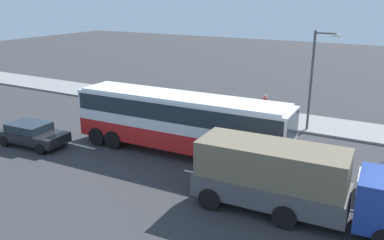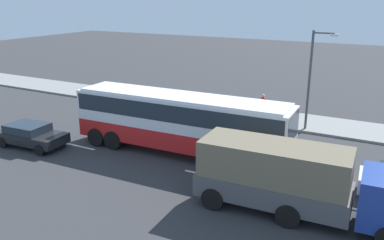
% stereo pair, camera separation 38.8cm
% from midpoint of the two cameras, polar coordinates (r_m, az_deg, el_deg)
% --- Properties ---
extents(ground_plane, '(120.00, 120.00, 0.00)m').
position_cam_midpoint_polar(ground_plane, '(23.88, -3.00, -3.73)').
color(ground_plane, '#333335').
extents(sidewalk_curb, '(80.00, 4.00, 0.15)m').
position_cam_midpoint_polar(sidewalk_curb, '(30.66, 4.81, 1.19)').
color(sidewalk_curb, gray).
rests_on(sidewalk_curb, ground_plane).
extents(lane_centreline, '(39.61, 0.16, 0.01)m').
position_cam_midpoint_polar(lane_centreline, '(20.11, 1.66, -7.91)').
color(lane_centreline, white).
rests_on(lane_centreline, ground_plane).
extents(coach_bus, '(12.52, 2.96, 3.40)m').
position_cam_midpoint_polar(coach_bus, '(22.08, -2.24, 0.30)').
color(coach_bus, red).
rests_on(coach_bus, ground_plane).
extents(cargo_truck, '(8.58, 2.87, 2.88)m').
position_cam_midpoint_polar(cargo_truck, '(16.64, 14.00, -8.16)').
color(cargo_truck, navy).
rests_on(cargo_truck, ground_plane).
extents(car_black_sedan, '(4.29, 2.20, 1.37)m').
position_cam_midpoint_polar(car_black_sedan, '(25.49, -22.44, -1.93)').
color(car_black_sedan, black).
rests_on(car_black_sedan, ground_plane).
extents(pedestrian_near_curb, '(0.32, 0.32, 1.74)m').
position_cam_midpoint_polar(pedestrian_near_curb, '(28.91, 9.70, 2.23)').
color(pedestrian_near_curb, black).
rests_on(pedestrian_near_curb, sidewalk_curb).
extents(street_lamp, '(1.58, 0.24, 6.38)m').
position_cam_midpoint_polar(street_lamp, '(26.57, 16.42, 6.35)').
color(street_lamp, '#47474C').
rests_on(street_lamp, sidewalk_curb).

